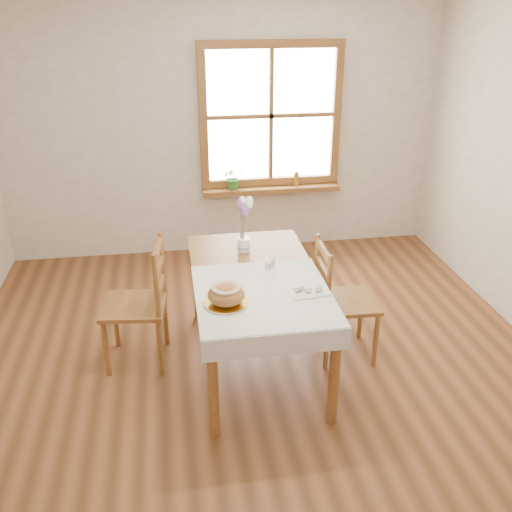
{
  "coord_description": "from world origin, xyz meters",
  "views": [
    {
      "loc": [
        -0.58,
        -3.31,
        2.6
      ],
      "look_at": [
        0.0,
        0.3,
        0.9
      ],
      "focal_mm": 40.0,
      "sensor_mm": 36.0,
      "label": 1
    }
  ],
  "objects_px": {
    "chair_right": "(346,300)",
    "bread_plate": "(226,303)",
    "dining_table": "(256,285)",
    "flower_vase": "(244,246)",
    "chair_left": "(134,304)"
  },
  "relations": [
    {
      "from": "chair_right",
      "to": "bread_plate",
      "type": "xyz_separation_m",
      "value": [
        -0.96,
        -0.42,
        0.29
      ]
    },
    {
      "from": "dining_table",
      "to": "flower_vase",
      "type": "relative_size",
      "value": 14.67
    },
    {
      "from": "flower_vase",
      "to": "chair_right",
      "type": "bearing_deg",
      "value": -28.1
    },
    {
      "from": "dining_table",
      "to": "flower_vase",
      "type": "distance_m",
      "value": 0.43
    },
    {
      "from": "chair_left",
      "to": "bread_plate",
      "type": "height_order",
      "value": "chair_left"
    },
    {
      "from": "dining_table",
      "to": "chair_left",
      "type": "bearing_deg",
      "value": 168.64
    },
    {
      "from": "flower_vase",
      "to": "bread_plate",
      "type": "bearing_deg",
      "value": -105.74
    },
    {
      "from": "dining_table",
      "to": "flower_vase",
      "type": "bearing_deg",
      "value": 94.4
    },
    {
      "from": "chair_right",
      "to": "bread_plate",
      "type": "height_order",
      "value": "chair_right"
    },
    {
      "from": "bread_plate",
      "to": "chair_left",
      "type": "bearing_deg",
      "value": 137.43
    },
    {
      "from": "chair_right",
      "to": "flower_vase",
      "type": "bearing_deg",
      "value": 63.35
    },
    {
      "from": "flower_vase",
      "to": "dining_table",
      "type": "bearing_deg",
      "value": -85.6
    },
    {
      "from": "chair_left",
      "to": "flower_vase",
      "type": "distance_m",
      "value": 0.94
    },
    {
      "from": "chair_right",
      "to": "bread_plate",
      "type": "distance_m",
      "value": 1.09
    },
    {
      "from": "chair_left",
      "to": "chair_right",
      "type": "height_order",
      "value": "chair_left"
    }
  ]
}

